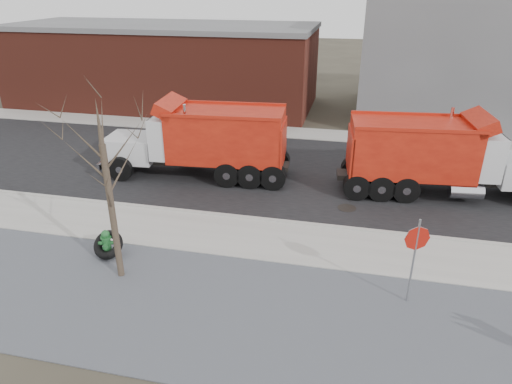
% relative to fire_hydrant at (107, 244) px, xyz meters
% --- Properties ---
extents(ground, '(120.00, 120.00, 0.00)m').
position_rel_fire_hydrant_xyz_m(ground, '(4.10, 1.72, -0.41)').
color(ground, '#383328').
rests_on(ground, ground).
extents(gravel_verge, '(60.00, 5.00, 0.03)m').
position_rel_fire_hydrant_xyz_m(gravel_verge, '(4.10, -1.78, -0.40)').
color(gravel_verge, slate).
rests_on(gravel_verge, ground).
extents(sidewalk, '(60.00, 2.50, 0.06)m').
position_rel_fire_hydrant_xyz_m(sidewalk, '(4.10, 1.97, -0.38)').
color(sidewalk, '#9E9B93').
rests_on(sidewalk, ground).
extents(curb, '(60.00, 0.15, 0.11)m').
position_rel_fire_hydrant_xyz_m(curb, '(4.10, 3.27, -0.36)').
color(curb, '#9E9B93').
rests_on(curb, ground).
extents(road, '(60.00, 9.40, 0.02)m').
position_rel_fire_hydrant_xyz_m(road, '(4.10, 8.02, -0.40)').
color(road, black).
rests_on(road, ground).
extents(far_sidewalk, '(60.00, 2.00, 0.06)m').
position_rel_fire_hydrant_xyz_m(far_sidewalk, '(4.10, 13.72, -0.38)').
color(far_sidewalk, '#9E9B93').
rests_on(far_sidewalk, ground).
extents(building_grey, '(12.00, 10.00, 8.00)m').
position_rel_fire_hydrant_xyz_m(building_grey, '(13.10, 19.72, 3.59)').
color(building_grey, slate).
rests_on(building_grey, ground).
extents(building_brick, '(20.20, 8.20, 5.30)m').
position_rel_fire_hydrant_xyz_m(building_brick, '(-5.90, 18.72, 2.24)').
color(building_brick, maroon).
rests_on(building_brick, ground).
extents(bare_tree, '(3.20, 3.20, 5.20)m').
position_rel_fire_hydrant_xyz_m(bare_tree, '(0.90, -0.88, 2.88)').
color(bare_tree, '#382D23').
rests_on(bare_tree, ground).
extents(fire_hydrant, '(0.51, 0.50, 0.90)m').
position_rel_fire_hydrant_xyz_m(fire_hydrant, '(0.00, 0.00, 0.00)').
color(fire_hydrant, '#286930').
rests_on(fire_hydrant, ground).
extents(truck_tire, '(0.97, 0.89, 0.84)m').
position_rel_fire_hydrant_xyz_m(truck_tire, '(0.06, -0.02, 0.00)').
color(truck_tire, black).
rests_on(truck_tire, ground).
extents(stop_sign, '(0.64, 0.26, 2.48)m').
position_rel_fire_hydrant_xyz_m(stop_sign, '(8.88, -0.30, 1.29)').
color(stop_sign, gray).
rests_on(stop_sign, ground).
extents(dump_truck_red_a, '(8.23, 2.97, 3.30)m').
position_rel_fire_hydrant_xyz_m(dump_truck_red_a, '(10.34, 7.04, 1.27)').
color(dump_truck_red_a, black).
rests_on(dump_truck_red_a, ground).
extents(dump_truck_red_b, '(8.02, 2.84, 3.36)m').
position_rel_fire_hydrant_xyz_m(dump_truck_red_b, '(0.93, 6.75, 1.30)').
color(dump_truck_red_b, black).
rests_on(dump_truck_red_b, ground).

